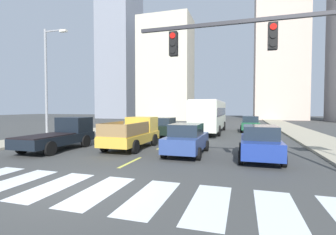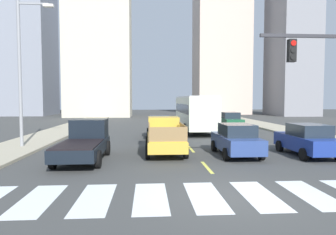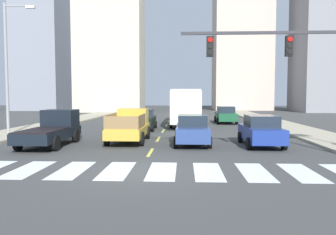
# 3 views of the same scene
# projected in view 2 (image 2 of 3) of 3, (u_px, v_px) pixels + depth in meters

# --- Properties ---
(ground_plane) EXTENTS (160.00, 160.00, 0.00)m
(ground_plane) POSITION_uv_depth(u_px,v_px,m) (232.00, 196.00, 9.51)
(ground_plane) COLOR #3D3F3E
(sidewalk_right) EXTENTS (3.43, 110.00, 0.15)m
(sidewalk_right) POSITION_uv_depth(u_px,v_px,m) (291.00, 131.00, 28.16)
(sidewalk_right) COLOR #A79F86
(sidewalk_right) RESTS_ON ground
(sidewalk_left) EXTENTS (3.43, 110.00, 0.15)m
(sidewalk_left) POSITION_uv_depth(u_px,v_px,m) (56.00, 133.00, 26.70)
(sidewalk_left) COLOR #A79F86
(sidewalk_left) RESTS_ON ground
(crosswalk_stripe_1) EXTENTS (1.03, 3.07, 0.01)m
(crosswalk_stripe_1) POSITION_uv_depth(u_px,v_px,m) (38.00, 200.00, 9.10)
(crosswalk_stripe_1) COLOR silver
(crosswalk_stripe_1) RESTS_ON ground
(crosswalk_stripe_2) EXTENTS (1.03, 3.07, 0.01)m
(crosswalk_stripe_2) POSITION_uv_depth(u_px,v_px,m) (95.00, 199.00, 9.22)
(crosswalk_stripe_2) COLOR silver
(crosswalk_stripe_2) RESTS_ON ground
(crosswalk_stripe_3) EXTENTS (1.03, 3.07, 0.01)m
(crosswalk_stripe_3) POSITION_uv_depth(u_px,v_px,m) (151.00, 197.00, 9.33)
(crosswalk_stripe_3) COLOR silver
(crosswalk_stripe_3) RESTS_ON ground
(crosswalk_stripe_4) EXTENTS (1.03, 3.07, 0.01)m
(crosswalk_stripe_4) POSITION_uv_depth(u_px,v_px,m) (205.00, 196.00, 9.45)
(crosswalk_stripe_4) COLOR silver
(crosswalk_stripe_4) RESTS_ON ground
(crosswalk_stripe_5) EXTENTS (1.03, 3.07, 0.01)m
(crosswalk_stripe_5) POSITION_uv_depth(u_px,v_px,m) (258.00, 195.00, 9.57)
(crosswalk_stripe_5) COLOR silver
(crosswalk_stripe_5) RESTS_ON ground
(crosswalk_stripe_6) EXTENTS (1.03, 3.07, 0.01)m
(crosswalk_stripe_6) POSITION_uv_depth(u_px,v_px,m) (310.00, 194.00, 9.68)
(crosswalk_stripe_6) COLOR silver
(crosswalk_stripe_6) RESTS_ON ground
(lane_dash_0) EXTENTS (0.16, 2.40, 0.01)m
(lane_dash_0) POSITION_uv_depth(u_px,v_px,m) (207.00, 167.00, 13.49)
(lane_dash_0) COLOR #D5D050
(lane_dash_0) RESTS_ON ground
(lane_dash_1) EXTENTS (0.16, 2.40, 0.01)m
(lane_dash_1) POSITION_uv_depth(u_px,v_px,m) (191.00, 149.00, 18.47)
(lane_dash_1) COLOR #D5D050
(lane_dash_1) RESTS_ON ground
(lane_dash_2) EXTENTS (0.16, 2.40, 0.01)m
(lane_dash_2) POSITION_uv_depth(u_px,v_px,m) (182.00, 138.00, 23.45)
(lane_dash_2) COLOR #D5D050
(lane_dash_2) RESTS_ON ground
(lane_dash_3) EXTENTS (0.16, 2.40, 0.01)m
(lane_dash_3) POSITION_uv_depth(u_px,v_px,m) (176.00, 132.00, 28.43)
(lane_dash_3) COLOR #D5D050
(lane_dash_3) RESTS_ON ground
(lane_dash_4) EXTENTS (0.16, 2.40, 0.01)m
(lane_dash_4) POSITION_uv_depth(u_px,v_px,m) (171.00, 127.00, 33.41)
(lane_dash_4) COLOR #D5D050
(lane_dash_4) RESTS_ON ground
(lane_dash_5) EXTENTS (0.16, 2.40, 0.01)m
(lane_dash_5) POSITION_uv_depth(u_px,v_px,m) (168.00, 123.00, 38.39)
(lane_dash_5) COLOR #D5D050
(lane_dash_5) RESTS_ON ground
(lane_dash_6) EXTENTS (0.16, 2.40, 0.01)m
(lane_dash_6) POSITION_uv_depth(u_px,v_px,m) (166.00, 121.00, 43.37)
(lane_dash_6) COLOR #D5D050
(lane_dash_6) RESTS_ON ground
(lane_dash_7) EXTENTS (0.16, 2.40, 0.01)m
(lane_dash_7) POSITION_uv_depth(u_px,v_px,m) (164.00, 118.00, 48.35)
(lane_dash_7) COLOR #D5D050
(lane_dash_7) RESTS_ON ground
(pickup_stakebed) EXTENTS (2.18, 5.20, 1.96)m
(pickup_stakebed) POSITION_uv_depth(u_px,v_px,m) (165.00, 136.00, 17.36)
(pickup_stakebed) COLOR gold
(pickup_stakebed) RESTS_ON ground
(pickup_dark) EXTENTS (2.18, 5.20, 1.96)m
(pickup_dark) POSITION_uv_depth(u_px,v_px,m) (85.00, 141.00, 15.26)
(pickup_dark) COLOR black
(pickup_dark) RESTS_ON ground
(city_bus) EXTENTS (2.72, 10.80, 3.32)m
(city_bus) POSITION_uv_depth(u_px,v_px,m) (194.00, 111.00, 28.56)
(city_bus) COLOR silver
(city_bus) RESTS_ON ground
(sedan_near_right) EXTENTS (2.02, 4.40, 1.72)m
(sedan_near_right) POSITION_uv_depth(u_px,v_px,m) (236.00, 140.00, 16.29)
(sedan_near_right) COLOR navy
(sedan_near_right) RESTS_ON ground
(sedan_near_left) EXTENTS (2.02, 4.40, 1.72)m
(sedan_near_left) POSITION_uv_depth(u_px,v_px,m) (160.00, 127.00, 23.92)
(sedan_near_left) COLOR black
(sedan_near_left) RESTS_ON ground
(sedan_far) EXTENTS (2.02, 4.40, 1.72)m
(sedan_far) POSITION_uv_depth(u_px,v_px,m) (307.00, 140.00, 16.23)
(sedan_far) COLOR navy
(sedan_far) RESTS_ON ground
(sedan_mid) EXTENTS (2.02, 4.40, 1.72)m
(sedan_mid) POSITION_uv_depth(u_px,v_px,m) (230.00, 120.00, 31.23)
(sedan_mid) COLOR #1B5434
(sedan_mid) RESTS_ON ground
(streetlight_left) EXTENTS (2.20, 0.28, 9.00)m
(streetlight_left) POSITION_uv_depth(u_px,v_px,m) (22.00, 68.00, 18.34)
(streetlight_left) COLOR gray
(streetlight_left) RESTS_ON ground
(tower_tall_centre) EXTENTS (8.62, 10.46, 40.35)m
(tower_tall_centre) POSITION_uv_depth(u_px,v_px,m) (27.00, 10.00, 57.71)
(tower_tall_centre) COLOR gray
(tower_tall_centre) RESTS_ON ground
(block_mid_left) EXTENTS (10.63, 10.04, 35.81)m
(block_mid_left) POSITION_uv_depth(u_px,v_px,m) (221.00, 29.00, 63.49)
(block_mid_left) COLOR beige
(block_mid_left) RESTS_ON ground
(block_mid_right) EXTENTS (11.14, 7.73, 22.06)m
(block_mid_right) POSITION_uv_depth(u_px,v_px,m) (99.00, 54.00, 53.01)
(block_mid_right) COLOR beige
(block_mid_right) RESTS_ON ground
(block_low_left) EXTENTS (7.01, 10.01, 31.65)m
(block_low_left) POSITION_uv_depth(u_px,v_px,m) (292.00, 32.00, 56.87)
(block_low_left) COLOR gray
(block_low_left) RESTS_ON ground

